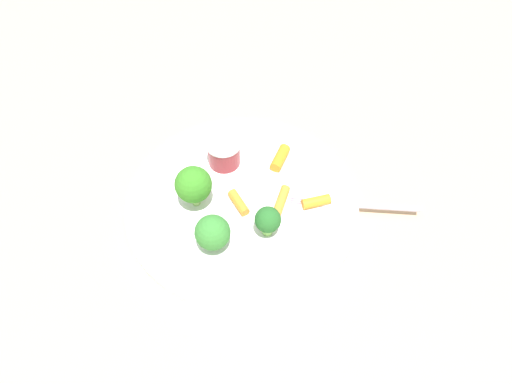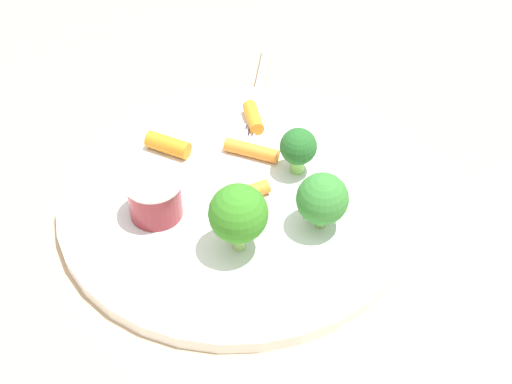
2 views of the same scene
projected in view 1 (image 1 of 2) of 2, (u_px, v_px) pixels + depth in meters
The scene contains 11 objects.
ground_plane at pixel (243, 204), 0.61m from camera, with size 2.40×2.40×0.00m, color tan.
plate at pixel (242, 202), 0.60m from camera, with size 0.30×0.30×0.01m, color white.
sauce_cup at pixel (227, 152), 0.62m from camera, with size 0.05×0.05×0.04m.
broccoli_floret_0 at pixel (213, 233), 0.53m from camera, with size 0.04×0.04×0.05m.
broccoli_floret_1 at pixel (268, 220), 0.54m from camera, with size 0.03×0.03×0.04m.
broccoli_floret_2 at pixel (193, 185), 0.56m from camera, with size 0.05×0.05×0.06m.
carrot_stick_0 at pixel (316, 202), 0.59m from camera, with size 0.01×0.01×0.04m, color orange.
carrot_stick_1 at pixel (239, 202), 0.59m from camera, with size 0.01×0.01×0.04m, color orange.
carrot_stick_2 at pixel (281, 202), 0.58m from camera, with size 0.01×0.01×0.05m, color orange.
carrot_stick_3 at pixel (280, 158), 0.63m from camera, with size 0.02×0.02×0.04m, color orange.
fork at pixel (352, 205), 0.59m from camera, with size 0.15×0.08×0.00m.
Camera 1 is at (0.12, 0.34, 0.49)m, focal length 32.00 mm.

